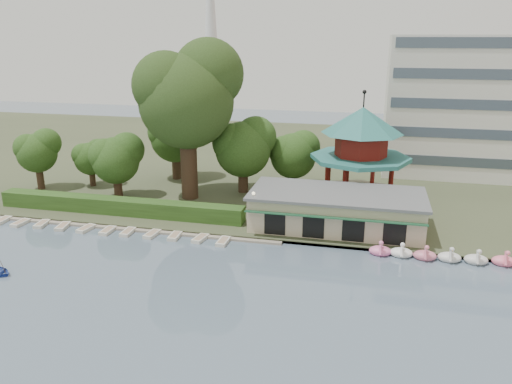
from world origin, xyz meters
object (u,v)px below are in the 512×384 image
(pavilion, at_px, (361,145))
(dock, at_px, (130,228))
(big_tree, at_px, (188,93))
(boathouse, at_px, (336,209))

(pavilion, bearing_deg, dock, -148.34)
(pavilion, relative_size, big_tree, 0.68)
(boathouse, height_order, pavilion, pavilion)
(dock, distance_m, pavilion, 29.14)
(boathouse, distance_m, big_tree, 22.84)
(dock, bearing_deg, boathouse, 12.24)
(boathouse, relative_size, big_tree, 0.94)
(dock, height_order, boathouse, boathouse)
(big_tree, bearing_deg, dock, -106.03)
(dock, distance_m, big_tree, 17.73)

